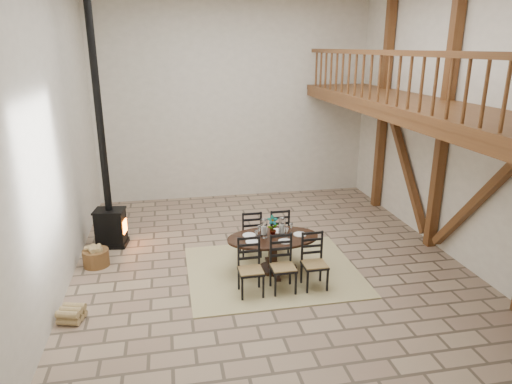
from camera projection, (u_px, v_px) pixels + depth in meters
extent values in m
plane|color=#9C8368|center=(267.00, 259.00, 8.65)|extent=(8.00, 8.00, 0.00)
cube|color=silver|center=(234.00, 102.00, 11.63)|extent=(7.00, 0.02, 5.00)
cube|color=silver|center=(363.00, 202.00, 4.15)|extent=(7.00, 0.02, 5.00)
cube|color=silver|center=(53.00, 135.00, 7.25)|extent=(0.02, 8.00, 5.00)
cube|color=silver|center=(450.00, 122.00, 8.53)|extent=(0.02, 8.00, 5.00)
cube|color=brown|center=(444.00, 122.00, 8.51)|extent=(0.18, 0.18, 5.00)
cube|color=brown|center=(384.00, 106.00, 10.85)|extent=(0.18, 0.18, 5.00)
cube|color=brown|center=(479.00, 199.00, 7.68)|extent=(0.14, 2.16, 2.54)
cube|color=brown|center=(405.00, 163.00, 10.01)|extent=(0.14, 2.16, 2.54)
cube|color=brown|center=(447.00, 106.00, 8.42)|extent=(0.20, 7.80, 0.20)
cube|color=brown|center=(413.00, 104.00, 8.28)|extent=(1.60, 7.80, 0.12)
cube|color=brown|center=(377.00, 111.00, 8.18)|extent=(0.18, 7.80, 0.22)
cube|color=brown|center=(381.00, 52.00, 7.88)|extent=(0.09, 7.60, 0.09)
cube|color=brown|center=(379.00, 77.00, 8.00)|extent=(0.06, 7.60, 0.86)
cube|color=tan|center=(273.00, 271.00, 8.18)|extent=(3.00, 2.50, 0.02)
ellipsoid|color=black|center=(273.00, 238.00, 7.99)|extent=(1.63, 0.99, 0.04)
cylinder|color=black|center=(273.00, 255.00, 8.09)|extent=(0.16, 0.16, 0.59)
cylinder|color=black|center=(273.00, 269.00, 8.17)|extent=(0.50, 0.50, 0.06)
cube|color=#AD8250|center=(251.00, 271.00, 7.29)|extent=(0.40, 0.38, 0.04)
cube|color=black|center=(251.00, 283.00, 7.35)|extent=(0.38, 0.38, 0.41)
cube|color=black|center=(249.00, 252.00, 7.37)|extent=(0.34, 0.04, 0.54)
cube|color=#AD8250|center=(283.00, 268.00, 7.39)|extent=(0.40, 0.38, 0.04)
cube|color=black|center=(283.00, 280.00, 7.46)|extent=(0.38, 0.38, 0.41)
cube|color=black|center=(281.00, 249.00, 7.47)|extent=(0.34, 0.04, 0.54)
cube|color=#AD8250|center=(315.00, 265.00, 7.49)|extent=(0.40, 0.38, 0.04)
cube|color=black|center=(314.00, 277.00, 7.56)|extent=(0.38, 0.38, 0.41)
cube|color=black|center=(312.00, 247.00, 7.57)|extent=(0.34, 0.04, 0.54)
cube|color=#AD8250|center=(250.00, 235.00, 8.67)|extent=(0.40, 0.38, 0.04)
cube|color=black|center=(250.00, 246.00, 8.74)|extent=(0.38, 0.38, 0.41)
cube|color=black|center=(252.00, 226.00, 8.44)|extent=(0.34, 0.04, 0.54)
cube|color=#AD8250|center=(278.00, 233.00, 8.77)|extent=(0.40, 0.38, 0.04)
cube|color=black|center=(277.00, 243.00, 8.84)|extent=(0.38, 0.38, 0.41)
cube|color=black|center=(280.00, 224.00, 8.54)|extent=(0.34, 0.04, 0.54)
cube|color=white|center=(273.00, 236.00, 7.98)|extent=(1.25, 0.63, 0.01)
cube|color=white|center=(273.00, 232.00, 7.95)|extent=(0.81, 0.27, 0.18)
cylinder|color=white|center=(264.00, 229.00, 7.90)|extent=(0.12, 0.12, 0.34)
cylinder|color=white|center=(282.00, 227.00, 7.96)|extent=(0.12, 0.12, 0.34)
cylinder|color=silver|center=(264.00, 233.00, 7.93)|extent=(0.06, 0.06, 0.16)
cylinder|color=silver|center=(282.00, 232.00, 7.99)|extent=(0.06, 0.06, 0.16)
imported|color=#4C723F|center=(273.00, 226.00, 7.97)|extent=(0.20, 0.14, 0.37)
cube|color=black|center=(112.00, 243.00, 9.24)|extent=(0.66, 0.54, 0.09)
cube|color=black|center=(111.00, 226.00, 9.13)|extent=(0.60, 0.49, 0.64)
cube|color=#FF590C|center=(125.00, 226.00, 9.14)|extent=(0.06, 0.26, 0.26)
cube|color=black|center=(109.00, 211.00, 9.03)|extent=(0.65, 0.53, 0.04)
cylinder|color=black|center=(98.00, 102.00, 8.38)|extent=(0.14, 0.14, 4.23)
cylinder|color=brown|center=(96.00, 258.00, 8.35)|extent=(0.47, 0.47, 0.31)
cube|color=tan|center=(95.00, 248.00, 8.30)|extent=(0.25, 0.25, 0.09)
cube|color=tan|center=(72.00, 314.00, 6.67)|extent=(0.41, 0.42, 0.22)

